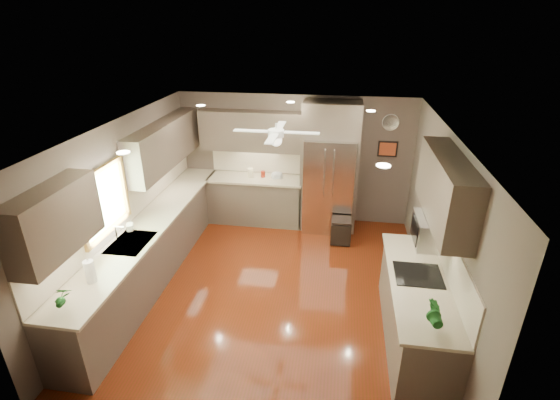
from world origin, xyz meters
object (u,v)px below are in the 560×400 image
(potted_plant_right, at_px, (434,314))
(bowl, at_px, (277,177))
(soap_bottle, at_px, (131,226))
(refrigerator, at_px, (329,170))
(canister_c, at_px, (250,173))
(paper_towel, at_px, (90,271))
(canister_d, at_px, (263,174))
(potted_plant_left, at_px, (60,297))
(stool, at_px, (341,231))
(microwave, at_px, (433,231))

(potted_plant_right, height_order, bowl, potted_plant_right)
(soap_bottle, bearing_deg, refrigerator, 40.96)
(canister_c, height_order, paper_towel, paper_towel)
(canister_d, height_order, soap_bottle, soap_bottle)
(potted_plant_left, bearing_deg, canister_c, 74.48)
(paper_towel, bearing_deg, potted_plant_left, -92.96)
(potted_plant_right, distance_m, bowl, 4.40)
(potted_plant_left, height_order, bowl, potted_plant_left)
(bowl, bearing_deg, refrigerator, -2.09)
(canister_c, bearing_deg, paper_towel, -107.16)
(stool, xyz_separation_m, paper_towel, (-2.92, -3.00, 0.84))
(refrigerator, xyz_separation_m, stool, (0.28, -0.59, -0.95))
(canister_d, bearing_deg, bowl, -9.89)
(potted_plant_left, height_order, microwave, microwave)
(bowl, bearing_deg, potted_plant_right, -59.89)
(potted_plant_left, distance_m, bowl, 4.45)
(potted_plant_right, bearing_deg, stool, 106.16)
(microwave, bearing_deg, potted_plant_right, -96.55)
(canister_c, distance_m, microwave, 3.98)
(canister_c, bearing_deg, refrigerator, -1.38)
(soap_bottle, distance_m, potted_plant_right, 4.19)
(bowl, relative_size, refrigerator, 0.09)
(canister_d, xyz_separation_m, microwave, (2.61, -2.79, 0.48))
(canister_c, bearing_deg, canister_d, 11.67)
(stool, bearing_deg, potted_plant_left, -130.14)
(canister_c, xyz_separation_m, refrigerator, (1.52, -0.04, 0.16))
(canister_c, xyz_separation_m, microwave, (2.85, -2.74, 0.45))
(canister_d, distance_m, potted_plant_left, 4.39)
(potted_plant_left, bearing_deg, bowl, 68.00)
(bowl, height_order, stool, bowl)
(stool, bearing_deg, microwave, -63.79)
(refrigerator, height_order, microwave, refrigerator)
(microwave, distance_m, paper_towel, 4.08)
(microwave, relative_size, stool, 1.22)
(potted_plant_right, bearing_deg, canister_d, 122.84)
(soap_bottle, bearing_deg, paper_towel, -84.54)
(canister_c, distance_m, soap_bottle, 2.72)
(canister_c, distance_m, canister_d, 0.25)
(stool, bearing_deg, canister_c, 160.94)
(microwave, height_order, stool, microwave)
(refrigerator, bearing_deg, canister_d, 176.18)
(microwave, xyz_separation_m, paper_towel, (-3.97, -0.88, -0.40))
(canister_c, height_order, soap_bottle, soap_bottle)
(canister_d, xyz_separation_m, paper_towel, (-1.36, -3.67, 0.08))
(potted_plant_right, relative_size, stool, 0.74)
(potted_plant_right, bearing_deg, microwave, 83.45)
(bowl, bearing_deg, paper_towel, -114.35)
(potted_plant_left, distance_m, refrigerator, 4.88)
(canister_c, height_order, potted_plant_right, potted_plant_right)
(potted_plant_right, bearing_deg, refrigerator, 107.71)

